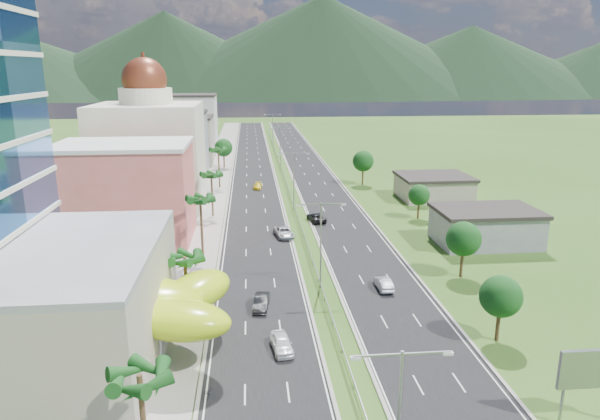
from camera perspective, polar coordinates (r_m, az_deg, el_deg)
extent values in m
plane|color=#2D5119|center=(58.85, 3.49, -12.07)|extent=(500.00, 500.00, 0.00)
cube|color=black|center=(144.26, -4.98, 4.20)|extent=(11.00, 260.00, 0.04)
cube|color=black|center=(145.14, 0.97, 4.32)|extent=(11.00, 260.00, 0.04)
cube|color=gray|center=(144.50, -8.76, 4.12)|extent=(7.00, 260.00, 0.12)
cube|color=gray|center=(126.77, -1.50, 3.04)|extent=(0.08, 216.00, 0.28)
cube|color=gray|center=(227.46, -3.30, 8.24)|extent=(0.10, 0.12, 0.70)
cube|color=gray|center=(31.90, 8.28, -15.10)|extent=(2.88, 0.12, 0.12)
cube|color=gray|center=(32.66, 13.36, -14.62)|extent=(2.88, 0.12, 0.12)
cube|color=silver|center=(31.70, 5.94, -15.44)|extent=(0.60, 0.25, 0.18)
cube|color=silver|center=(33.11, 15.52, -14.53)|extent=(0.60, 0.25, 0.18)
cylinder|color=gray|center=(65.84, 2.23, -3.86)|extent=(0.20, 0.20, 11.00)
cube|color=gray|center=(64.16, 1.00, 0.58)|extent=(2.88, 0.12, 0.12)
cube|color=gray|center=(64.54, 3.54, 0.64)|extent=(2.88, 0.12, 0.12)
cube|color=silver|center=(64.06, -0.14, 0.47)|extent=(0.60, 0.25, 0.18)
cube|color=silver|center=(64.77, 4.66, 0.58)|extent=(0.60, 0.25, 0.18)
cylinder|color=gray|center=(104.30, -0.68, 3.19)|extent=(0.20, 0.20, 11.00)
cube|color=gray|center=(103.24, -1.49, 6.06)|extent=(2.88, 0.12, 0.12)
cube|color=gray|center=(103.48, 0.11, 6.08)|extent=(2.88, 0.12, 0.12)
cube|color=silver|center=(103.18, -2.20, 5.99)|extent=(0.60, 0.25, 0.18)
cube|color=silver|center=(103.62, 0.82, 6.04)|extent=(0.60, 0.25, 0.18)
cylinder|color=gray|center=(148.53, -2.13, 6.70)|extent=(0.20, 0.20, 11.00)
cube|color=gray|center=(147.80, -2.72, 8.73)|extent=(2.88, 0.12, 0.12)
cube|color=gray|center=(147.96, -1.59, 8.74)|extent=(2.88, 0.12, 0.12)
cube|color=silver|center=(147.75, -3.22, 8.68)|extent=(0.60, 0.25, 0.18)
cube|color=silver|center=(148.06, -1.09, 8.71)|extent=(0.60, 0.25, 0.18)
cylinder|color=gray|center=(193.12, -2.93, 8.59)|extent=(0.20, 0.20, 11.00)
cube|color=gray|center=(192.56, -3.38, 10.15)|extent=(2.88, 0.12, 0.12)
cube|color=gray|center=(192.68, -2.51, 10.17)|extent=(2.88, 0.12, 0.12)
cube|color=silver|center=(192.52, -3.77, 10.12)|extent=(0.60, 0.25, 0.18)
cube|color=silver|center=(192.76, -2.13, 10.14)|extent=(0.60, 0.25, 0.18)
cylinder|color=gray|center=(57.69, -20.93, -11.47)|extent=(0.50, 0.50, 4.00)
cylinder|color=gray|center=(51.83, -14.70, -14.05)|extent=(0.50, 0.50, 4.00)
cylinder|color=gray|center=(50.12, -19.93, -15.57)|extent=(0.50, 0.50, 4.00)
cylinder|color=gray|center=(55.94, -11.84, -11.61)|extent=(0.50, 0.50, 4.00)
cube|color=#CF5C55|center=(88.14, -18.12, 1.59)|extent=(20.00, 15.00, 15.00)
cube|color=beige|center=(109.82, -15.70, 5.62)|extent=(20.00, 20.00, 20.00)
cylinder|color=beige|center=(108.67, -16.13, 11.61)|extent=(10.00, 10.00, 3.00)
sphere|color=maroon|center=(108.57, -16.25, 13.19)|extent=(8.40, 8.40, 8.40)
cube|color=gray|center=(134.38, -13.40, 6.52)|extent=(16.00, 15.00, 16.00)
cube|color=#A69888|center=(156.20, -12.31, 7.15)|extent=(16.00, 15.00, 13.00)
cube|color=silver|center=(178.62, -11.51, 8.94)|extent=(16.00, 15.00, 18.00)
cylinder|color=gray|center=(48.15, 26.11, -18.16)|extent=(0.24, 0.24, 3.20)
cube|color=#D85919|center=(47.70, 28.65, -14.65)|extent=(5.20, 0.35, 3.20)
cube|color=gray|center=(88.35, 19.18, -1.82)|extent=(15.00, 10.00, 5.00)
cube|color=#A69888|center=(116.09, 14.05, 2.29)|extent=(14.00, 12.00, 4.40)
cylinder|color=#47301C|center=(58.88, -12.01, -8.35)|extent=(0.36, 0.36, 7.50)
cylinder|color=#47301C|center=(77.36, -10.44, -2.00)|extent=(0.36, 0.36, 9.00)
cylinder|color=#47301C|center=(99.64, -9.35, 1.55)|extent=(0.36, 0.36, 8.00)
cylinder|color=#47301C|center=(124.00, -8.63, 4.39)|extent=(0.36, 0.36, 8.80)
cylinder|color=#47301C|center=(148.93, -8.11, 5.40)|extent=(0.40, 0.40, 4.90)
sphere|color=#164918|center=(148.45, -8.16, 6.60)|extent=(4.90, 4.90, 4.90)
cylinder|color=#47301C|center=(58.21, 20.39, -11.06)|extent=(0.40, 0.40, 4.20)
sphere|color=#164918|center=(57.13, 20.63, -8.62)|extent=(4.20, 4.20, 4.20)
cylinder|color=#47301C|center=(73.59, 16.88, -5.13)|extent=(0.40, 0.40, 4.55)
sphere|color=#164918|center=(72.67, 17.05, -2.96)|extent=(4.55, 4.55, 4.55)
cylinder|color=#47301C|center=(99.81, 12.51, 0.19)|extent=(0.40, 0.40, 3.85)
sphere|color=#164918|center=(99.22, 12.59, 1.57)|extent=(3.85, 3.85, 3.85)
cylinder|color=#47301C|center=(126.94, 6.71, 3.81)|extent=(0.40, 0.40, 4.90)
sphere|color=#164918|center=(126.38, 6.75, 5.21)|extent=(4.90, 4.90, 4.90)
imported|color=white|center=(53.49, -1.98, -14.01)|extent=(2.35, 4.71, 1.54)
imported|color=black|center=(62.12, -4.15, -9.75)|extent=(2.15, 4.72, 1.50)
imported|color=#A8ABB0|center=(87.05, -1.74, -2.38)|extent=(3.47, 5.94, 1.55)
imported|color=gold|center=(122.20, -4.54, 2.58)|extent=(2.29, 4.58, 1.28)
imported|color=#B3B6BC|center=(67.78, 8.90, -7.74)|extent=(1.69, 4.50, 1.47)
imported|color=black|center=(95.79, 1.75, -0.78)|extent=(3.35, 5.71, 1.49)
imported|color=black|center=(47.56, -9.69, -18.54)|extent=(0.71, 1.87, 1.17)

